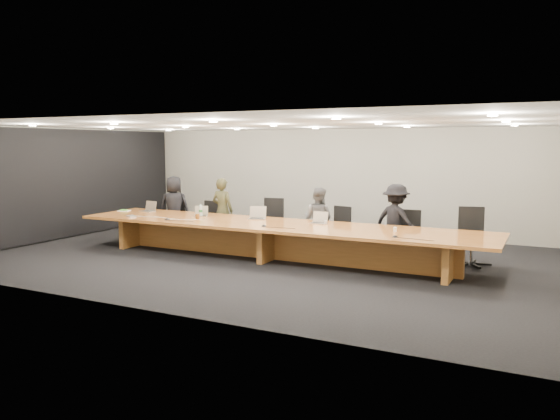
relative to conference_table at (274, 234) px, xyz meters
The scene contains 28 objects.
ground 0.52m from the conference_table, ahead, with size 12.00×12.00×0.00m, color black.
back_wall 4.10m from the conference_table, 90.00° to the left, with size 12.00×0.02×2.80m, color #B7B4A7.
left_wall_panel 6.00m from the conference_table, behind, with size 0.08×7.84×2.74m, color black.
conference_table is the anchor object (origin of this frame).
chair_far_left 3.80m from the conference_table, 159.88° to the left, with size 0.52×0.52×1.02m, color black, non-canonical shape.
chair_left 2.86m from the conference_table, 153.00° to the left, with size 0.51×0.51×0.99m, color black, non-canonical shape.
chair_mid_left 1.42m from the conference_table, 120.33° to the left, with size 0.59×0.59×1.15m, color black, non-canonical shape.
chair_mid_right 1.57m from the conference_table, 53.38° to the left, with size 0.53×0.53×1.04m, color black, non-canonical shape.
chair_right 2.84m from the conference_table, 27.39° to the left, with size 0.53×0.53×1.04m, color black, non-canonical shape.
chair_far_right 3.97m from the conference_table, 16.92° to the left, with size 0.60×0.60×1.18m, color black, non-canonical shape.
person_a 3.66m from the conference_table, 161.30° to the left, with size 0.78×0.51×1.59m, color black.
person_b 2.32m from the conference_table, 149.97° to the left, with size 0.58×0.38×1.58m, color #302F1A.
person_c 1.33m from the conference_table, 67.82° to the left, with size 0.70×0.54×1.44m, color #4D4D4F.
person_d 2.59m from the conference_table, 29.15° to the left, with size 1.01×0.58×1.57m, color black.
laptop_a 3.72m from the conference_table, behind, with size 0.34×0.25×0.27m, color #C3AF95, non-canonical shape.
laptop_b 2.08m from the conference_table, behind, with size 0.30×0.22×0.24m, color tan, non-canonical shape.
laptop_c 0.83m from the conference_table, 146.89° to the left, with size 0.37×0.27×0.29m, color tan, non-canonical shape.
laptop_d 1.00m from the conference_table, 24.14° to the left, with size 0.33×0.24×0.26m, color #C8B298, non-canonical shape.
water_bottle 2.05m from the conference_table, behind, with size 0.08×0.08×0.25m, color silver.
amber_mug 1.86m from the conference_table, behind, with size 0.09×0.09×0.11m, color brown.
paper_cup_near 1.11m from the conference_table, 21.42° to the left, with size 0.07×0.07×0.08m, color silver.
paper_cup_far 2.56m from the conference_table, ahead, with size 0.07×0.07×0.09m, color white.
notepad 4.28m from the conference_table, behind, with size 0.27×0.22×0.02m, color silver.
lime_gadget 4.27m from the conference_table, behind, with size 0.17×0.10×0.03m, color green.
av_box 3.42m from the conference_table, behind, with size 0.22×0.16×0.03m, color #BAB9BF.
mic_left 2.42m from the conference_table, 167.17° to the right, with size 0.13×0.13×0.03m, color black.
mic_center 0.49m from the conference_table, 89.60° to the right, with size 0.11×0.11×0.03m, color black.
mic_right 2.77m from the conference_table, 11.32° to the right, with size 0.13×0.13×0.03m, color black.
Camera 1 is at (5.15, -9.99, 2.38)m, focal length 35.00 mm.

